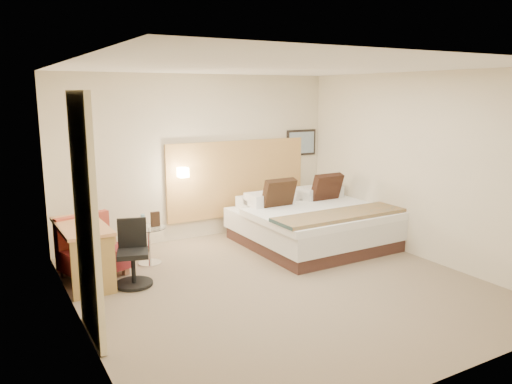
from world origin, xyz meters
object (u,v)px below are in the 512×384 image
lounge_chair (92,252)px  desk (84,236)px  side_table (149,243)px  desk_chair (133,259)px  bed (313,223)px

lounge_chair → desk: (-0.13, -0.22, 0.29)m
side_table → desk: size_ratio=0.43×
lounge_chair → desk_chair: bearing=-58.8°
bed → side_table: size_ratio=4.20×
side_table → desk_chair: desk_chair is taller
bed → lounge_chair: 3.41m
bed → side_table: (-2.59, 0.38, -0.05)m
desk_chair → side_table: bearing=57.7°
desk → desk_chair: desk_chair is taller
bed → desk: bearing=178.0°
desk → desk_chair: bearing=-38.5°
desk_chair → desk: bearing=141.5°
side_table → desk_chair: size_ratio=0.65×
lounge_chair → side_table: size_ratio=1.70×
side_table → desk_chair: bearing=-122.3°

